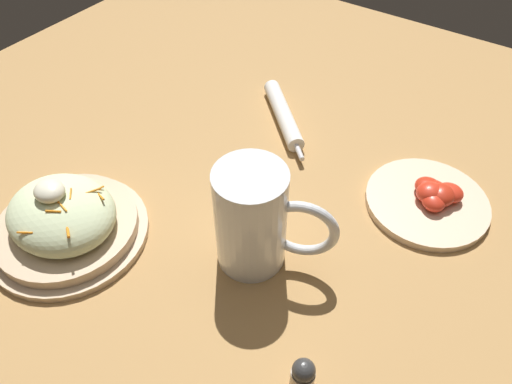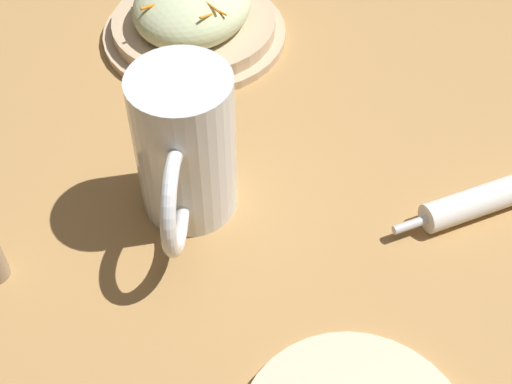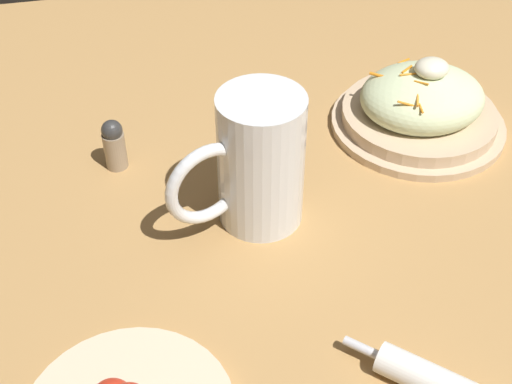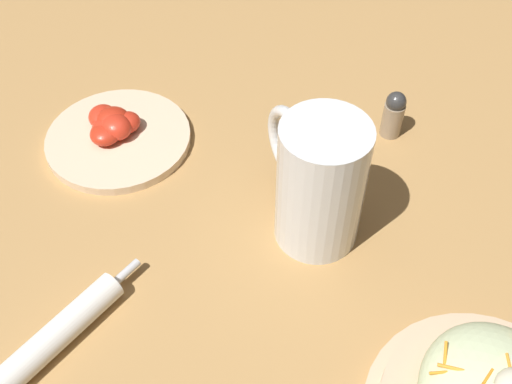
# 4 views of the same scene
# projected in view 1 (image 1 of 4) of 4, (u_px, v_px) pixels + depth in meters

# --- Properties ---
(ground_plane) EXTENTS (1.43, 1.43, 0.00)m
(ground_plane) POSITION_uv_depth(u_px,v_px,m) (244.00, 190.00, 0.77)
(ground_plane) COLOR #B2844C
(salad_plate) EXTENTS (0.23, 0.23, 0.10)m
(salad_plate) POSITION_uv_depth(u_px,v_px,m) (65.00, 220.00, 0.68)
(salad_plate) COLOR #D1B28E
(salad_plate) RESTS_ON ground_plane
(beer_mug) EXTENTS (0.16, 0.10, 0.16)m
(beer_mug) POSITION_uv_depth(u_px,v_px,m) (253.00, 223.00, 0.63)
(beer_mug) COLOR white
(beer_mug) RESTS_ON ground_plane
(napkin_roll) EXTENTS (0.18, 0.17, 0.03)m
(napkin_roll) POSITION_uv_depth(u_px,v_px,m) (283.00, 115.00, 0.89)
(napkin_roll) COLOR white
(napkin_roll) RESTS_ON ground_plane
(tomato_plate) EXTENTS (0.19, 0.19, 0.04)m
(tomato_plate) POSITION_uv_depth(u_px,v_px,m) (430.00, 198.00, 0.74)
(tomato_plate) COLOR beige
(tomato_plate) RESTS_ON ground_plane
(salt_shaker) EXTENTS (0.03, 0.03, 0.07)m
(salt_shaker) POSITION_uv_depth(u_px,v_px,m) (302.00, 378.00, 0.52)
(salt_shaker) COLOR gray
(salt_shaker) RESTS_ON ground_plane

